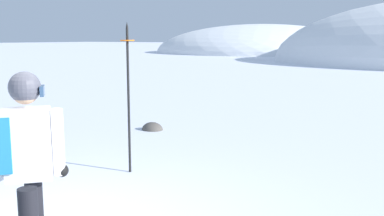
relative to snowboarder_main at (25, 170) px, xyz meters
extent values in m
ellipsoid|color=white|center=(-21.53, 52.94, -0.92)|extent=(28.10, 25.29, 7.41)
cylinder|color=black|center=(-0.15, 0.19, -0.48)|extent=(0.15, 0.15, 0.82)
cube|color=silver|center=(0.02, 0.02, 0.22)|extent=(0.41, 0.41, 0.58)
cylinder|color=silver|center=(0.18, 0.19, 0.22)|extent=(0.20, 0.19, 0.57)
sphere|color=black|center=(0.16, 0.23, -0.03)|extent=(0.11, 0.11, 0.11)
cube|color=teal|center=(-0.11, -0.12, 0.24)|extent=(0.33, 0.32, 0.44)
sphere|color=tan|center=(0.02, 0.02, 0.64)|extent=(0.21, 0.21, 0.21)
sphere|color=#4C4C56|center=(0.02, 0.02, 0.67)|extent=(0.25, 0.25, 0.25)
cube|color=navy|center=(0.11, 0.12, 0.64)|extent=(0.15, 0.14, 0.08)
cylinder|color=black|center=(-1.25, 2.74, 0.14)|extent=(0.04, 0.04, 2.11)
cylinder|color=orange|center=(-1.25, 2.74, 1.02)|extent=(0.20, 0.20, 0.02)
cone|color=black|center=(-1.25, 2.74, 1.24)|extent=(0.04, 0.04, 0.08)
ellipsoid|color=#4C4742|center=(-2.85, 5.37, -0.92)|extent=(0.48, 0.41, 0.34)
camera|label=1|loc=(3.02, -2.24, 1.06)|focal=42.30mm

